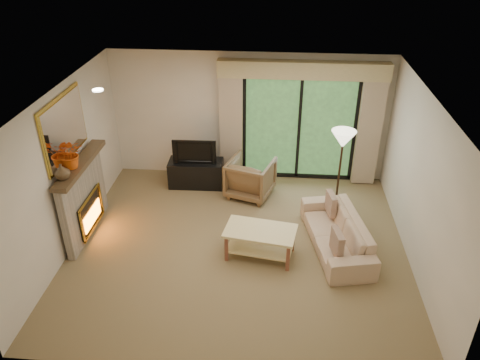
# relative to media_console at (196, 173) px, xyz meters

# --- Properties ---
(floor) EXTENTS (5.50, 5.50, 0.00)m
(floor) POSITION_rel_media_console_xyz_m (1.03, -1.95, -0.27)
(floor) COLOR olive
(floor) RESTS_ON ground
(ceiling) EXTENTS (5.50, 5.50, 0.00)m
(ceiling) POSITION_rel_media_console_xyz_m (1.03, -1.95, 2.33)
(ceiling) COLOR white
(ceiling) RESTS_ON ground
(wall_back) EXTENTS (5.00, 0.00, 5.00)m
(wall_back) POSITION_rel_media_console_xyz_m (1.03, 0.55, 1.03)
(wall_back) COLOR beige
(wall_back) RESTS_ON ground
(wall_front) EXTENTS (5.00, 0.00, 5.00)m
(wall_front) POSITION_rel_media_console_xyz_m (1.03, -4.45, 1.03)
(wall_front) COLOR beige
(wall_front) RESTS_ON ground
(wall_left) EXTENTS (0.00, 5.00, 5.00)m
(wall_left) POSITION_rel_media_console_xyz_m (-1.72, -1.95, 1.03)
(wall_left) COLOR beige
(wall_left) RESTS_ON ground
(wall_right) EXTENTS (0.00, 5.00, 5.00)m
(wall_right) POSITION_rel_media_console_xyz_m (3.78, -1.95, 1.03)
(wall_right) COLOR beige
(wall_right) RESTS_ON ground
(fireplace) EXTENTS (0.24, 1.70, 1.37)m
(fireplace) POSITION_rel_media_console_xyz_m (-1.60, -1.75, 0.42)
(fireplace) COLOR gray
(fireplace) RESTS_ON floor
(mirror) EXTENTS (0.07, 1.45, 1.02)m
(mirror) POSITION_rel_media_console_xyz_m (-1.68, -1.75, 1.68)
(mirror) COLOR gold
(mirror) RESTS_ON wall_left
(sliding_door) EXTENTS (2.26, 0.10, 2.16)m
(sliding_door) POSITION_rel_media_console_xyz_m (2.03, 0.50, 0.83)
(sliding_door) COLOR black
(sliding_door) RESTS_ON floor
(curtain_left) EXTENTS (0.45, 0.18, 2.35)m
(curtain_left) POSITION_rel_media_console_xyz_m (0.68, 0.39, 0.93)
(curtain_left) COLOR tan
(curtain_left) RESTS_ON floor
(curtain_right) EXTENTS (0.45, 0.18, 2.35)m
(curtain_right) POSITION_rel_media_console_xyz_m (3.38, 0.39, 0.93)
(curtain_right) COLOR tan
(curtain_right) RESTS_ON floor
(cornice) EXTENTS (3.20, 0.24, 0.32)m
(cornice) POSITION_rel_media_console_xyz_m (2.03, 0.41, 2.05)
(cornice) COLOR tan
(cornice) RESTS_ON wall_back
(media_console) EXTENTS (1.09, 0.51, 0.54)m
(media_console) POSITION_rel_media_console_xyz_m (0.00, 0.00, 0.00)
(media_console) COLOR black
(media_console) RESTS_ON floor
(tv) EXTENTS (0.86, 0.13, 0.49)m
(tv) POSITION_rel_media_console_xyz_m (0.00, 0.00, 0.52)
(tv) COLOR black
(tv) RESTS_ON media_console
(armchair) EXTENTS (1.03, 1.04, 0.76)m
(armchair) POSITION_rel_media_console_xyz_m (1.12, -0.29, 0.11)
(armchair) COLOR brown
(armchair) RESTS_ON floor
(sofa) EXTENTS (1.13, 2.05, 0.56)m
(sofa) POSITION_rel_media_console_xyz_m (2.64, -1.82, 0.01)
(sofa) COLOR tan
(sofa) RESTS_ON floor
(pillow_near) EXTENTS (0.18, 0.41, 0.39)m
(pillow_near) POSITION_rel_media_console_xyz_m (2.57, -2.38, 0.22)
(pillow_near) COLOR brown
(pillow_near) RESTS_ON sofa
(pillow_far) EXTENTS (0.17, 0.39, 0.37)m
(pillow_far) POSITION_rel_media_console_xyz_m (2.57, -1.26, 0.21)
(pillow_far) COLOR brown
(pillow_far) RESTS_ON sofa
(coffee_table) EXTENTS (1.20, 0.78, 0.50)m
(coffee_table) POSITION_rel_media_console_xyz_m (1.40, -2.16, -0.02)
(coffee_table) COLOR #F2D08A
(coffee_table) RESTS_ON floor
(floor_lamp) EXTENTS (0.46, 0.46, 1.61)m
(floor_lamp) POSITION_rel_media_console_xyz_m (2.74, -0.70, 0.53)
(floor_lamp) COLOR #EDE4C3
(floor_lamp) RESTS_ON floor
(vase) EXTENTS (0.27, 0.27, 0.25)m
(vase) POSITION_rel_media_console_xyz_m (-1.58, -2.31, 1.22)
(vase) COLOR #493622
(vase) RESTS_ON fireplace
(branches) EXTENTS (0.51, 0.47, 0.48)m
(branches) POSITION_rel_media_console_xyz_m (-1.58, -1.95, 1.34)
(branches) COLOR #D24D10
(branches) RESTS_ON fireplace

